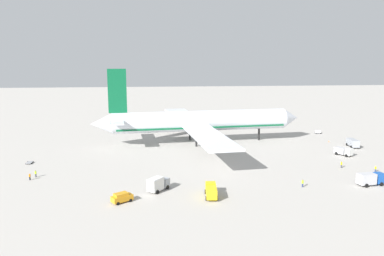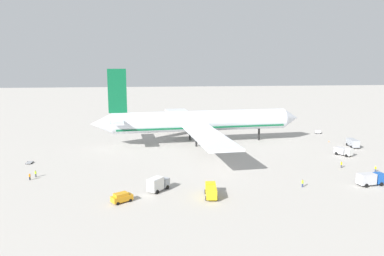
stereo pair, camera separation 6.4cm
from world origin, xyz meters
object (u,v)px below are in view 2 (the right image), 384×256
(ground_worker_1, at_px, (375,169))
(ground_worker_0, at_px, (30,177))
(ground_worker_2, at_px, (36,174))
(airliner, at_px, (198,121))
(traffic_cone_0, at_px, (329,141))
(ground_worker_3, at_px, (341,165))
(service_truck_4, at_px, (370,179))
(baggage_cart_2, at_px, (230,120))
(ground_worker_4, at_px, (303,183))
(service_van, at_px, (122,197))
(service_truck_1, at_px, (211,191))
(baggage_cart_1, at_px, (318,132))
(service_truck_2, at_px, (353,143))
(traffic_cone_1, at_px, (221,122))
(service_truck_3, at_px, (158,184))
(service_truck_0, at_px, (344,151))
(baggage_cart_0, at_px, (29,162))

(ground_worker_1, bearing_deg, ground_worker_0, 177.69)
(ground_worker_2, bearing_deg, airliner, 37.60)
(ground_worker_0, height_order, traffic_cone_0, ground_worker_0)
(ground_worker_1, height_order, ground_worker_3, ground_worker_3)
(service_truck_4, distance_m, ground_worker_3, 14.21)
(baggage_cart_2, bearing_deg, ground_worker_4, -92.63)
(service_truck_4, height_order, service_van, service_truck_4)
(service_truck_1, distance_m, ground_worker_1, 46.38)
(baggage_cart_1, height_order, ground_worker_1, ground_worker_1)
(ground_worker_0, xyz_separation_m, ground_worker_4, (62.33, -12.36, 0.05))
(ground_worker_0, relative_size, ground_worker_3, 0.95)
(service_truck_4, xyz_separation_m, ground_worker_4, (-15.75, 0.65, -0.70))
(service_truck_4, distance_m, ground_worker_0, 79.16)
(service_truck_2, bearing_deg, service_van, -150.46)
(baggage_cart_2, height_order, traffic_cone_1, traffic_cone_1)
(airliner, relative_size, traffic_cone_0, 147.95)
(service_truck_1, xyz_separation_m, traffic_cone_1, (20.69, 94.52, -1.12))
(service_truck_3, distance_m, service_van, 9.34)
(service_van, height_order, ground_worker_2, service_van)
(service_truck_0, height_order, ground_worker_1, service_truck_0)
(baggage_cart_0, bearing_deg, ground_worker_4, -22.43)
(service_truck_3, height_order, ground_worker_3, service_truck_3)
(service_truck_0, relative_size, service_truck_1, 0.87)
(baggage_cart_1, distance_m, baggage_cart_2, 44.44)
(service_truck_3, distance_m, baggage_cart_2, 100.62)
(baggage_cart_1, height_order, baggage_cart_2, baggage_cart_1)
(service_truck_3, bearing_deg, ground_worker_2, 155.44)
(service_van, xyz_separation_m, ground_worker_2, (-21.97, 19.13, -0.17))
(service_truck_3, height_order, baggage_cart_2, service_truck_3)
(baggage_cart_1, relative_size, traffic_cone_1, 5.24)
(traffic_cone_1, bearing_deg, service_truck_1, -102.35)
(ground_worker_1, xyz_separation_m, ground_worker_2, (-84.77, 5.61, 0.04))
(baggage_cart_2, distance_m, ground_worker_2, 103.92)
(ground_worker_4, distance_m, traffic_cone_1, 90.71)
(ground_worker_1, relative_size, ground_worker_3, 0.93)
(ground_worker_3, relative_size, traffic_cone_0, 3.19)
(service_truck_2, height_order, ground_worker_4, service_truck_2)
(ground_worker_4, bearing_deg, ground_worker_0, 168.78)
(ground_worker_0, xyz_separation_m, ground_worker_2, (0.73, 2.16, 0.02))
(service_truck_3, xyz_separation_m, traffic_cone_0, (60.92, 43.47, -1.38))
(service_truck_1, height_order, baggage_cart_2, service_truck_1)
(service_van, distance_m, ground_worker_0, 28.34)
(ground_worker_0, bearing_deg, service_truck_4, -9.46)
(ground_worker_1, bearing_deg, service_truck_2, 70.91)
(ground_worker_3, distance_m, traffic_cone_1, 79.09)
(baggage_cart_1, xyz_separation_m, ground_worker_3, (-15.26, -46.31, 0.15))
(service_truck_3, xyz_separation_m, baggage_cart_1, (64.01, 58.72, -0.92))
(airliner, distance_m, service_truck_4, 59.66)
(ground_worker_0, bearing_deg, traffic_cone_1, 51.83)
(ground_worker_4, bearing_deg, service_van, -173.36)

